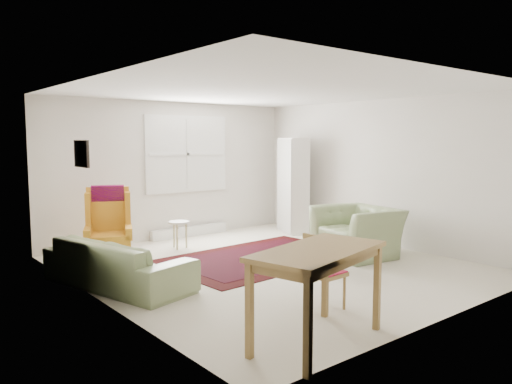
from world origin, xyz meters
TOP-DOWN VIEW (x-y plane):
  - room at (0.02, 0.21)m, footprint 5.04×5.54m
  - rug at (0.21, 0.47)m, footprint 3.11×2.09m
  - sofa at (-2.10, 0.43)m, footprint 1.30×2.18m
  - armchair at (1.49, -0.38)m, footprint 1.19×1.31m
  - wingback_chair at (-1.71, 1.64)m, footprint 0.87×0.89m
  - coffee_table at (0.53, -0.53)m, footprint 0.61×0.61m
  - stool at (-0.41, 1.84)m, footprint 0.43×0.43m
  - cabinet at (2.10, 1.73)m, footprint 0.62×0.83m
  - desk at (-1.44, -2.35)m, footprint 1.48×0.97m
  - desk_chair at (-0.73, -1.78)m, footprint 0.38×0.38m

SIDE VIEW (x-z plane):
  - rug at x=0.21m, z-range 0.00..0.03m
  - coffee_table at x=0.53m, z-range 0.00..0.38m
  - stool at x=-0.41m, z-range 0.00..0.46m
  - sofa at x=-2.10m, z-range 0.00..0.82m
  - desk_chair at x=-0.73m, z-range 0.00..0.83m
  - desk at x=-1.44m, z-range 0.00..0.86m
  - armchair at x=1.49m, z-range 0.00..0.92m
  - wingback_chair at x=-1.71m, z-range 0.00..1.13m
  - cabinet at x=2.10m, z-range 0.00..1.85m
  - room at x=0.02m, z-range 0.00..2.51m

